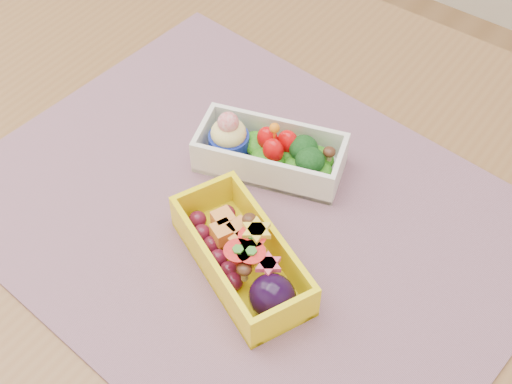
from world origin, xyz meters
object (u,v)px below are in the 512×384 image
Objects in this scene: table at (247,268)px; bento_yellow at (243,257)px; placemat at (247,216)px; bento_white at (269,152)px.

table is 0.15m from bento_yellow.
bento_white is (-0.02, 0.07, 0.02)m from placemat.
table is at bearing -93.80° from bento_white.
placemat is at bearing 148.17° from bento_yellow.
bento_yellow is (0.04, -0.06, 0.02)m from placemat.
table is 0.14m from bento_white.
placemat is 3.16× the size of bento_yellow.
bento_white reaches higher than placemat.
table is at bearing 139.19° from placemat.
bento_yellow is (0.04, -0.06, 0.12)m from table.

